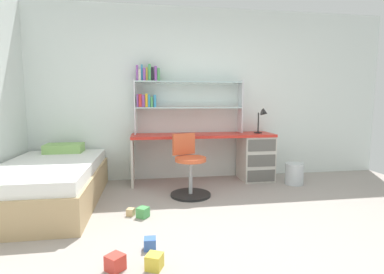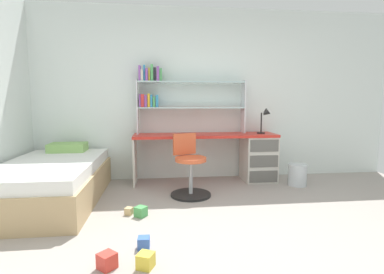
{
  "view_description": "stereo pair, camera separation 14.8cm",
  "coord_description": "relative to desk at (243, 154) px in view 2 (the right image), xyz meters",
  "views": [
    {
      "loc": [
        -0.85,
        -2.17,
        1.21
      ],
      "look_at": [
        -0.29,
        1.4,
        0.78
      ],
      "focal_mm": 27.37,
      "sensor_mm": 36.0,
      "label": 1
    },
    {
      "loc": [
        -0.71,
        -2.19,
        1.21
      ],
      "look_at": [
        -0.29,
        1.4,
        0.78
      ],
      "focal_mm": 27.37,
      "sensor_mm": 36.0,
      "label": 2
    }
  ],
  "objects": [
    {
      "name": "ground_plane",
      "position": [
        -0.57,
        -2.12,
        -0.43
      ],
      "size": [
        6.14,
        5.79,
        0.02
      ],
      "primitive_type": "cube",
      "color": "#9E938C"
    },
    {
      "name": "bed_platform",
      "position": [
        -2.57,
        -0.69,
        -0.17
      ],
      "size": [
        1.1,
        1.93,
        0.62
      ],
      "color": "tan",
      "rests_on": "ground_plane"
    },
    {
      "name": "waste_bin",
      "position": [
        0.72,
        -0.35,
        -0.26
      ],
      "size": [
        0.27,
        0.27,
        0.31
      ],
      "primitive_type": "cylinder",
      "color": "silver",
      "rests_on": "ground_plane"
    },
    {
      "name": "room_shell",
      "position": [
        -1.83,
        -0.87,
        0.9
      ],
      "size": [
        6.14,
        5.79,
        2.65
      ],
      "color": "silver",
      "rests_on": "ground_plane"
    },
    {
      "name": "swivel_chair",
      "position": [
        -0.88,
        -0.63,
        -0.1
      ],
      "size": [
        0.52,
        0.52,
        0.8
      ],
      "color": "black",
      "rests_on": "ground_plane"
    },
    {
      "name": "toy_block_red_1",
      "position": [
        -1.66,
        -2.24,
        -0.36
      ],
      "size": [
        0.16,
        0.16,
        0.11
      ],
      "primitive_type": "cube",
      "rotation": [
        0.0,
        0.0,
        2.37
      ],
      "color": "red",
      "rests_on": "ground_plane"
    },
    {
      "name": "toy_block_natural_3",
      "position": [
        -1.61,
        -1.21,
        -0.38
      ],
      "size": [
        0.1,
        0.1,
        0.08
      ],
      "primitive_type": "cube",
      "rotation": [
        0.0,
        0.0,
        1.22
      ],
      "color": "tan",
      "rests_on": "ground_plane"
    },
    {
      "name": "bookshelf_hutch",
      "position": [
        -1.05,
        0.14,
        0.92
      ],
      "size": [
        1.64,
        0.22,
        1.02
      ],
      "color": "silver",
      "rests_on": "desk"
    },
    {
      "name": "desk",
      "position": [
        0.0,
        0.0,
        0.0
      ],
      "size": [
        2.14,
        0.51,
        0.73
      ],
      "color": "red",
      "rests_on": "ground_plane"
    },
    {
      "name": "toy_block_yellow_0",
      "position": [
        -1.38,
        -2.26,
        -0.36
      ],
      "size": [
        0.15,
        0.15,
        0.11
      ],
      "primitive_type": "cube",
      "rotation": [
        0.0,
        0.0,
        2.73
      ],
      "color": "gold",
      "rests_on": "ground_plane"
    },
    {
      "name": "toy_block_blue_4",
      "position": [
        -1.41,
        -1.97,
        -0.37
      ],
      "size": [
        0.1,
        0.1,
        0.1
      ],
      "primitive_type": "cube",
      "rotation": [
        0.0,
        0.0,
        1.54
      ],
      "color": "#3860B7",
      "rests_on": "ground_plane"
    },
    {
      "name": "toy_block_green_2",
      "position": [
        -1.48,
        -1.28,
        -0.37
      ],
      "size": [
        0.15,
        0.15,
        0.11
      ],
      "primitive_type": "cube",
      "rotation": [
        0.0,
        0.0,
        2.5
      ],
      "color": "#479E51",
      "rests_on": "ground_plane"
    },
    {
      "name": "desk_lamp",
      "position": [
        0.34,
        -0.04,
        0.56
      ],
      "size": [
        0.2,
        0.17,
        0.38
      ],
      "color": "black",
      "rests_on": "desk"
    }
  ]
}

